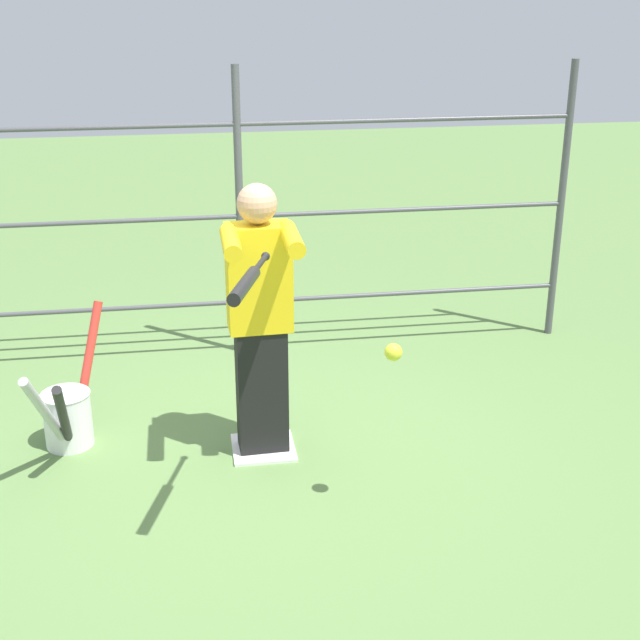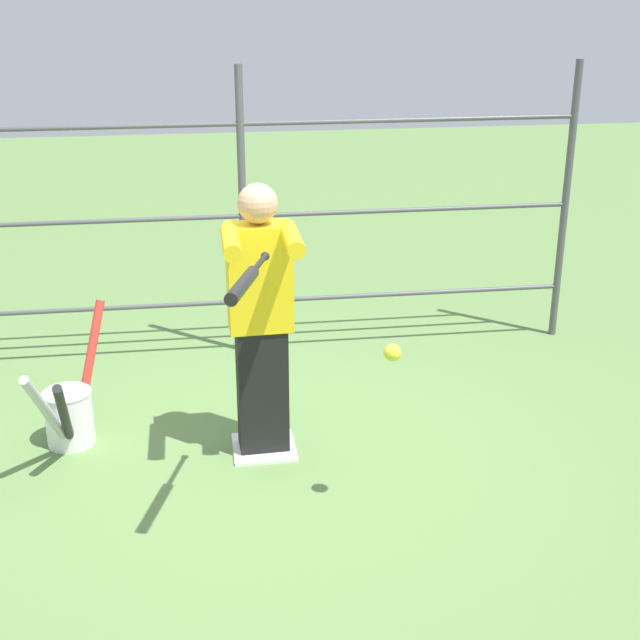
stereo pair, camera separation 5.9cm
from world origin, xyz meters
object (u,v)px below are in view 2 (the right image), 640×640
(batter, at_px, (261,314))
(bat_bucket, at_px, (69,413))
(baseball_bat_swinging, at_px, (246,281))
(softball_in_flight, at_px, (392,353))

(batter, xyz_separation_m, bat_bucket, (1.24, -0.25, -0.72))
(baseball_bat_swinging, xyz_separation_m, softball_in_flight, (-0.78, -0.15, -0.49))
(batter, xyz_separation_m, baseball_bat_swinging, (0.14, 0.95, 0.54))
(softball_in_flight, bearing_deg, bat_bucket, -29.17)
(batter, height_order, baseball_bat_swinging, batter)
(softball_in_flight, distance_m, bat_bucket, 2.28)
(bat_bucket, bearing_deg, batter, 168.50)
(batter, distance_m, baseball_bat_swinging, 1.10)
(batter, xyz_separation_m, softball_in_flight, (-0.64, 0.80, 0.05))
(baseball_bat_swinging, height_order, softball_in_flight, baseball_bat_swinging)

